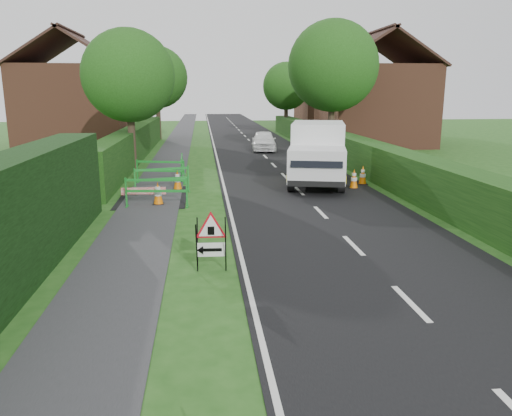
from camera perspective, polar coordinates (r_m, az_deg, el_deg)
ground at (r=8.08m, az=3.12°, el=-14.56°), size 120.00×120.00×0.00m
road_surface at (r=42.38m, az=-1.16°, el=8.09°), size 6.00×90.00×0.02m
footpath at (r=42.25m, az=-8.68°, el=7.93°), size 2.00×90.00×0.02m
hedge_west_far at (r=29.54m, az=-13.59°, el=5.50°), size 1.00×24.00×1.80m
hedge_east at (r=24.59m, az=12.17°, el=4.09°), size 1.20×50.00×1.50m
house_west at (r=38.09m, az=-19.93°, el=11.11°), size 7.50×7.40×7.88m
house_east_a at (r=37.12m, az=13.28°, el=11.50°), size 7.50×7.40×7.88m
house_east_b at (r=50.80m, az=9.08°, el=12.04°), size 7.50×7.40×7.88m
tree_nw at (r=25.29m, az=-14.38°, el=14.42°), size 4.40×4.40×6.70m
tree_ne at (r=30.06m, az=8.79°, el=15.73°), size 5.20×5.20×7.79m
tree_fw at (r=41.20m, az=-11.27°, el=14.42°), size 4.80×4.80×7.24m
tree_fe at (r=45.69m, az=3.49°, el=13.73°), size 4.20×4.20×6.33m
triangle_sign at (r=10.52m, az=-5.35°, el=-3.34°), size 0.79×0.79×1.12m
works_van at (r=20.88m, az=7.04°, el=6.37°), size 3.33×5.78×2.49m
traffic_cone_0 at (r=20.12m, az=11.13°, el=3.30°), size 0.38×0.38×0.79m
traffic_cone_1 at (r=21.10m, az=12.11°, el=3.70°), size 0.38×0.38×0.79m
traffic_cone_2 at (r=23.97m, az=9.79°, el=4.91°), size 0.38×0.38×0.79m
traffic_cone_3 at (r=17.23m, az=-11.14°, el=1.66°), size 0.38×0.38×0.79m
traffic_cone_4 at (r=19.74m, az=-8.96°, el=3.20°), size 0.38×0.38×0.79m
ped_barrier_0 at (r=16.78m, az=-11.32°, el=2.18°), size 2.08×0.54×1.00m
ped_barrier_1 at (r=19.10m, az=-10.70°, el=3.53°), size 2.08×0.83×1.00m
ped_barrier_2 at (r=21.10m, az=-10.88°, el=4.42°), size 2.08×0.83×1.00m
ped_barrier_3 at (r=22.32m, az=-8.48°, el=4.98°), size 0.39×2.07×1.00m
redwhite_plank at (r=17.51m, az=-12.65°, el=0.46°), size 1.50×0.04×0.25m
hatchback_car at (r=32.67m, az=0.90°, el=7.70°), size 1.87×3.90×1.28m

